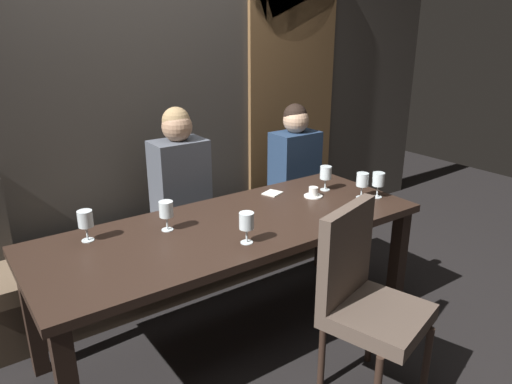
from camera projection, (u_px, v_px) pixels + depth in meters
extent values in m
plane|color=black|center=(235.00, 335.00, 2.91)|extent=(9.00, 9.00, 0.00)
cube|color=#423D38|center=(137.00, 68.00, 3.34)|extent=(6.00, 0.12, 3.00)
cube|color=brown|center=(291.00, 113.00, 4.17)|extent=(0.90, 0.05, 2.10)
cube|color=black|center=(398.00, 261.00, 3.08)|extent=(0.08, 0.08, 0.69)
cube|color=black|center=(32.00, 316.00, 2.50)|extent=(0.08, 0.08, 0.69)
cube|color=black|center=(323.00, 225.00, 3.62)|extent=(0.08, 0.08, 0.69)
cube|color=#302119|center=(233.00, 227.00, 2.67)|extent=(2.20, 0.84, 0.04)
cube|color=#4A3C2E|center=(181.00, 265.00, 3.39)|extent=(2.50, 0.40, 0.35)
cube|color=brown|center=(179.00, 236.00, 3.31)|extent=(2.50, 0.44, 0.10)
cylinder|color=#302119|center=(426.00, 364.00, 2.35)|extent=(0.04, 0.04, 0.42)
cylinder|color=#302119|center=(322.00, 353.00, 2.43)|extent=(0.04, 0.04, 0.42)
cylinder|color=#302119|center=(370.00, 328.00, 2.63)|extent=(0.04, 0.04, 0.42)
cube|color=brown|center=(377.00, 316.00, 2.31)|extent=(0.55, 0.55, 0.08)
cube|color=brown|center=(346.00, 253.00, 2.32)|extent=(0.44, 0.18, 0.48)
cube|color=#4C515B|center=(180.00, 185.00, 3.23)|extent=(0.36, 0.24, 0.62)
sphere|color=tan|center=(177.00, 127.00, 3.10)|extent=(0.20, 0.20, 0.20)
sphere|color=#9E7F56|center=(176.00, 121.00, 3.09)|extent=(0.18, 0.18, 0.18)
cube|color=navy|center=(295.00, 166.00, 3.78)|extent=(0.36, 0.24, 0.55)
sphere|color=tan|center=(296.00, 120.00, 3.66)|extent=(0.20, 0.20, 0.20)
sphere|color=black|center=(295.00, 116.00, 3.66)|extent=(0.18, 0.18, 0.18)
cylinder|color=silver|center=(88.00, 240.00, 2.45)|extent=(0.06, 0.06, 0.00)
cylinder|color=silver|center=(87.00, 233.00, 2.44)|extent=(0.01, 0.01, 0.07)
cylinder|color=silver|center=(85.00, 219.00, 2.41)|extent=(0.08, 0.08, 0.08)
cylinder|color=silver|center=(361.00, 197.00, 3.06)|extent=(0.06, 0.06, 0.00)
cylinder|color=silver|center=(362.00, 191.00, 3.04)|extent=(0.01, 0.01, 0.07)
cylinder|color=silver|center=(362.00, 180.00, 3.02)|extent=(0.08, 0.08, 0.08)
cylinder|color=gold|center=(362.00, 184.00, 3.03)|extent=(0.07, 0.07, 0.02)
cylinder|color=silver|center=(325.00, 190.00, 3.20)|extent=(0.06, 0.06, 0.00)
cylinder|color=silver|center=(325.00, 184.00, 3.18)|extent=(0.01, 0.01, 0.07)
cylinder|color=silver|center=(326.00, 173.00, 3.16)|extent=(0.08, 0.08, 0.08)
cylinder|color=maroon|center=(326.00, 177.00, 3.17)|extent=(0.07, 0.07, 0.02)
cylinder|color=silver|center=(247.00, 242.00, 2.43)|extent=(0.06, 0.06, 0.00)
cylinder|color=silver|center=(247.00, 235.00, 2.41)|extent=(0.01, 0.01, 0.07)
cylinder|color=silver|center=(247.00, 221.00, 2.39)|extent=(0.08, 0.08, 0.08)
cylinder|color=maroon|center=(247.00, 225.00, 2.40)|extent=(0.07, 0.07, 0.03)
cylinder|color=silver|center=(377.00, 197.00, 3.06)|extent=(0.06, 0.06, 0.00)
cylinder|color=silver|center=(377.00, 191.00, 3.05)|extent=(0.01, 0.01, 0.07)
cylinder|color=silver|center=(378.00, 179.00, 3.02)|extent=(0.08, 0.08, 0.08)
cylinder|color=silver|center=(168.00, 230.00, 2.58)|extent=(0.06, 0.06, 0.00)
cylinder|color=silver|center=(167.00, 223.00, 2.56)|extent=(0.01, 0.01, 0.07)
cylinder|color=silver|center=(166.00, 209.00, 2.54)|extent=(0.08, 0.08, 0.08)
cylinder|color=white|center=(313.00, 196.00, 3.07)|extent=(0.12, 0.12, 0.01)
cylinder|color=white|center=(313.00, 191.00, 3.06)|extent=(0.06, 0.06, 0.06)
cylinder|color=brown|center=(314.00, 188.00, 3.05)|extent=(0.05, 0.05, 0.01)
cube|color=silver|center=(272.00, 193.00, 3.12)|extent=(0.14, 0.13, 0.01)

